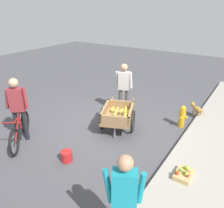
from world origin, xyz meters
TOP-DOWN VIEW (x-y plane):
  - ground_plane at (0.00, 0.00)m, footprint 24.00×24.00m
  - fruit_cart at (0.02, 0.34)m, footprint 1.81×1.33m
  - vendor_person at (-1.04, -0.11)m, footprint 0.32×0.52m
  - bicycle at (1.97, -1.40)m, footprint 1.33×1.09m
  - cyclist_person at (1.86, -1.49)m, footprint 0.37×0.49m
  - dog at (-2.07, 1.99)m, footprint 0.48×0.53m
  - fire_hydrant at (-1.16, 1.81)m, footprint 0.25×0.25m
  - plastic_bucket at (1.88, 0.12)m, footprint 0.27×0.27m
  - apple_crate at (1.06, 2.56)m, footprint 0.44×0.32m
  - bystander_person at (2.85, 2.22)m, footprint 0.34×0.53m

SIDE VIEW (x-z plane):
  - ground_plane at x=0.00m, z-range 0.00..0.00m
  - plastic_bucket at x=1.88m, z-range 0.00..0.25m
  - apple_crate at x=1.06m, z-range -0.03..0.29m
  - dog at x=-2.07m, z-range 0.07..0.47m
  - fire_hydrant at x=-1.16m, z-range 0.00..0.67m
  - bicycle at x=1.97m, z-range -0.07..0.78m
  - fruit_cart at x=0.02m, z-range 0.09..0.79m
  - bystander_person at x=2.85m, z-range 0.16..1.77m
  - vendor_person at x=-1.04m, z-range 0.17..1.82m
  - cyclist_person at x=1.86m, z-range 0.18..1.89m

